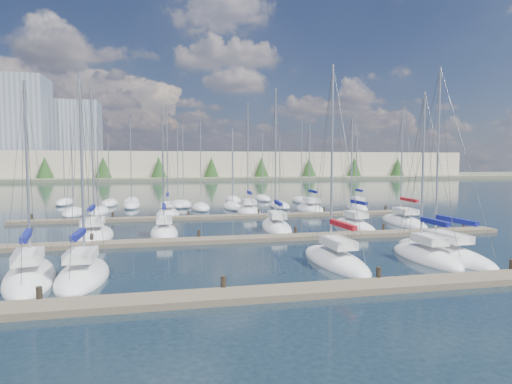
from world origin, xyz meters
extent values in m
plane|color=#192732|center=(0.00, 60.00, 0.00)|extent=(400.00, 400.00, 0.00)
cube|color=#6B5E4C|center=(0.00, 2.00, 0.15)|extent=(44.00, 1.80, 0.35)
cylinder|color=#2D261C|center=(-12.00, 2.90, 0.30)|extent=(0.26, 0.26, 1.10)
cylinder|color=#2D261C|center=(-4.00, 2.90, 0.30)|extent=(0.26, 0.26, 1.10)
cylinder|color=#2D261C|center=(4.00, 2.90, 0.30)|extent=(0.26, 0.26, 1.10)
cylinder|color=#2D261C|center=(12.00, 2.90, 0.30)|extent=(0.26, 0.26, 1.10)
cube|color=#6B5E4C|center=(0.00, 16.00, 0.15)|extent=(44.00, 1.80, 0.35)
cylinder|color=#2D261C|center=(-12.00, 16.90, 0.30)|extent=(0.26, 0.26, 1.10)
cylinder|color=#2D261C|center=(-4.00, 16.90, 0.30)|extent=(0.26, 0.26, 1.10)
cylinder|color=#2D261C|center=(4.00, 16.90, 0.30)|extent=(0.26, 0.26, 1.10)
cylinder|color=#2D261C|center=(12.00, 16.90, 0.30)|extent=(0.26, 0.26, 1.10)
cylinder|color=#2D261C|center=(20.00, 16.90, 0.30)|extent=(0.26, 0.26, 1.10)
cube|color=#6B5E4C|center=(0.00, 30.00, 0.15)|extent=(44.00, 1.80, 0.35)
cylinder|color=#2D261C|center=(-20.00, 30.90, 0.30)|extent=(0.26, 0.26, 1.10)
cylinder|color=#2D261C|center=(-12.00, 30.90, 0.30)|extent=(0.26, 0.26, 1.10)
cylinder|color=#2D261C|center=(-4.00, 30.90, 0.30)|extent=(0.26, 0.26, 1.10)
cylinder|color=#2D261C|center=(4.00, 30.90, 0.30)|extent=(0.26, 0.26, 1.10)
cylinder|color=#2D261C|center=(12.00, 30.90, 0.30)|extent=(0.26, 0.26, 1.10)
cylinder|color=#2D261C|center=(20.00, 30.90, 0.30)|extent=(0.26, 0.26, 1.10)
ellipsoid|color=white|center=(3.62, 34.86, 0.05)|extent=(3.53, 8.64, 1.60)
cube|color=maroon|center=(3.62, 34.86, 0.05)|extent=(1.81, 4.16, 0.12)
cube|color=silver|center=(3.58, 34.44, 1.35)|extent=(1.80, 3.07, 0.50)
cylinder|color=#9EA0A5|center=(3.67, 35.53, 7.28)|extent=(0.14, 0.14, 12.37)
cylinder|color=#9EA0A5|center=(3.52, 33.77, 2.40)|extent=(0.41, 3.53, 0.10)
cube|color=navy|center=(3.52, 33.77, 2.52)|extent=(0.58, 3.27, 0.30)
ellipsoid|color=white|center=(-10.95, 7.10, 0.05)|extent=(2.59, 6.82, 1.60)
cube|color=silver|center=(-10.96, 6.76, 1.35)|extent=(1.42, 2.39, 0.50)
cylinder|color=#9EA0A5|center=(-10.95, 7.65, 6.00)|extent=(0.14, 0.14, 9.79)
cylinder|color=#9EA0A5|center=(-10.96, 6.22, 2.40)|extent=(0.12, 2.86, 0.10)
cube|color=navy|center=(-10.96, 6.22, 2.52)|extent=(0.32, 2.63, 0.30)
ellipsoid|color=white|center=(-6.19, 33.76, 0.05)|extent=(2.86, 7.33, 1.60)
cube|color=silver|center=(-6.20, 33.40, 1.35)|extent=(1.53, 2.58, 0.50)
cylinder|color=#9EA0A5|center=(-6.17, 34.34, 7.02)|extent=(0.14, 0.14, 11.85)
cylinder|color=#9EA0A5|center=(-6.22, 32.82, 2.40)|extent=(0.20, 3.05, 0.10)
cube|color=navy|center=(-6.22, 32.82, 2.52)|extent=(0.39, 2.81, 0.30)
ellipsoid|color=white|center=(3.60, 21.57, 0.05)|extent=(3.58, 9.40, 1.60)
cube|color=silver|center=(3.55, 21.11, 1.35)|extent=(1.75, 3.35, 0.50)
cylinder|color=#9EA0A5|center=(3.69, 22.30, 7.10)|extent=(0.14, 0.14, 12.00)
cylinder|color=#9EA0A5|center=(3.46, 20.39, 2.40)|extent=(0.56, 3.83, 0.10)
cube|color=navy|center=(3.46, 20.39, 2.52)|extent=(0.73, 3.55, 0.30)
ellipsoid|color=white|center=(-12.38, 20.38, 0.05)|extent=(3.44, 8.23, 1.60)
cube|color=black|center=(-12.38, 20.38, 0.05)|extent=(1.77, 3.95, 0.12)
cube|color=silver|center=(-12.36, 19.97, 1.35)|extent=(1.82, 2.91, 0.50)
cylinder|color=#9EA0A5|center=(-12.41, 21.02, 6.97)|extent=(0.14, 0.14, 11.74)
cylinder|color=#9EA0A5|center=(-12.33, 19.33, 2.40)|extent=(0.25, 3.40, 0.10)
cube|color=navy|center=(-12.33, 19.33, 2.52)|extent=(0.44, 3.14, 0.30)
ellipsoid|color=white|center=(9.64, 7.29, 0.05)|extent=(2.42, 7.03, 1.60)
cube|color=silver|center=(9.63, 6.94, 1.35)|extent=(1.30, 2.47, 0.50)
cylinder|color=#9EA0A5|center=(9.66, 7.85, 5.88)|extent=(0.14, 0.14, 9.56)
cylinder|color=#9EA0A5|center=(9.62, 6.38, 2.40)|extent=(0.17, 2.93, 0.10)
cube|color=navy|center=(9.62, 6.38, 2.52)|extent=(0.37, 2.70, 0.30)
ellipsoid|color=white|center=(-6.67, 20.34, 0.05)|extent=(2.40, 6.68, 1.60)
cube|color=maroon|center=(-6.67, 20.34, 0.05)|extent=(1.24, 3.21, 0.12)
cube|color=silver|center=(-6.67, 20.00, 1.35)|extent=(1.30, 2.34, 0.50)
cylinder|color=#9EA0A5|center=(-6.68, 20.87, 5.93)|extent=(0.14, 0.14, 9.67)
cylinder|color=#9EA0A5|center=(-6.66, 19.47, 2.40)|extent=(0.13, 2.80, 0.10)
cube|color=navy|center=(-6.66, 19.47, 2.52)|extent=(0.33, 2.57, 0.30)
ellipsoid|color=white|center=(10.77, 20.24, 0.05)|extent=(2.57, 7.54, 1.60)
cube|color=black|center=(10.77, 20.24, 0.05)|extent=(1.33, 3.62, 0.12)
cube|color=silver|center=(10.78, 19.87, 1.35)|extent=(1.39, 2.65, 0.50)
cylinder|color=#9EA0A5|center=(10.76, 20.84, 5.96)|extent=(0.14, 0.14, 9.73)
cylinder|color=#9EA0A5|center=(10.79, 19.27, 2.40)|extent=(0.15, 3.15, 0.10)
cube|color=navy|center=(10.79, 19.27, 2.52)|extent=(0.35, 2.90, 0.30)
ellipsoid|color=white|center=(11.36, 7.98, 0.05)|extent=(2.91, 9.40, 1.60)
cube|color=black|center=(11.36, 7.98, 0.05)|extent=(1.50, 4.52, 0.12)
cube|color=silver|center=(11.37, 7.51, 1.35)|extent=(1.54, 3.31, 0.50)
cylinder|color=#9EA0A5|center=(11.33, 8.72, 6.80)|extent=(0.14, 0.14, 11.40)
cylinder|color=#9EA0A5|center=(11.40, 6.77, 2.40)|extent=(0.23, 3.92, 0.10)
cube|color=navy|center=(11.40, 6.77, 2.52)|extent=(0.42, 3.61, 0.30)
ellipsoid|color=white|center=(16.94, 21.86, 0.05)|extent=(3.50, 8.75, 1.60)
cube|color=silver|center=(16.89, 21.44, 1.35)|extent=(1.75, 3.12, 0.50)
cylinder|color=#9EA0A5|center=(17.01, 22.54, 6.14)|extent=(0.14, 0.14, 10.07)
cylinder|color=#9EA0A5|center=(16.82, 20.76, 2.40)|extent=(0.47, 3.57, 0.10)
cube|color=maroon|center=(16.82, 20.76, 2.52)|extent=(0.64, 3.31, 0.30)
ellipsoid|color=white|center=(-13.64, 7.42, 0.05)|extent=(3.93, 8.35, 1.60)
cube|color=black|center=(-13.64, 7.42, 0.05)|extent=(1.98, 4.02, 0.12)
cube|color=silver|center=(-13.57, 7.02, 1.35)|extent=(1.86, 3.01, 0.50)
cylinder|color=#9EA0A5|center=(-13.76, 8.05, 5.79)|extent=(0.14, 0.14, 9.38)
cylinder|color=#9EA0A5|center=(-13.45, 6.39, 2.40)|extent=(0.72, 3.33, 0.10)
cube|color=navy|center=(-13.45, 6.39, 2.52)|extent=(0.87, 3.10, 0.30)
ellipsoid|color=white|center=(18.58, 35.81, 0.05)|extent=(3.32, 7.43, 1.60)
cube|color=black|center=(18.58, 35.81, 0.05)|extent=(1.67, 3.58, 0.12)
cube|color=silver|center=(18.52, 35.46, 1.35)|extent=(1.57, 2.67, 0.50)
cylinder|color=#9EA0A5|center=(18.68, 36.38, 6.18)|extent=(0.14, 0.14, 10.17)
cylinder|color=#9EA0A5|center=(18.42, 34.89, 2.40)|extent=(0.62, 2.98, 0.10)
cube|color=navy|center=(18.42, 34.89, 2.52)|extent=(0.78, 2.78, 0.30)
ellipsoid|color=white|center=(11.80, 35.14, 0.05)|extent=(3.28, 8.27, 1.60)
cube|color=silver|center=(11.78, 34.73, 1.35)|extent=(1.72, 2.92, 0.50)
cylinder|color=#9EA0A5|center=(11.83, 35.79, 6.10)|extent=(0.14, 0.14, 10.01)
cylinder|color=#9EA0A5|center=(11.75, 34.08, 2.40)|extent=(0.27, 3.42, 0.10)
cube|color=navy|center=(11.75, 34.08, 2.52)|extent=(0.46, 3.16, 0.30)
ellipsoid|color=white|center=(3.55, 7.51, 0.05)|extent=(2.75, 7.92, 1.60)
cube|color=maroon|center=(3.55, 7.51, 0.05)|extent=(1.42, 3.80, 0.12)
cube|color=silver|center=(3.56, 7.12, 1.35)|extent=(1.45, 2.79, 0.50)
cylinder|color=#9EA0A5|center=(3.52, 8.13, 6.63)|extent=(0.14, 0.14, 11.06)
cylinder|color=#9EA0A5|center=(3.59, 6.49, 2.40)|extent=(0.23, 3.29, 0.10)
cube|color=maroon|center=(3.59, 6.49, 2.52)|extent=(0.42, 3.03, 0.30)
cylinder|color=#9EA0A5|center=(-20.75, 49.89, 6.50)|extent=(0.12, 0.12, 11.20)
ellipsoid|color=white|center=(-20.75, 49.89, 0.25)|extent=(2.20, 6.40, 1.40)
cylinder|color=#9EA0A5|center=(-3.94, 43.45, 5.97)|extent=(0.12, 0.12, 10.14)
ellipsoid|color=white|center=(-3.94, 43.45, 0.25)|extent=(2.20, 6.40, 1.40)
cylinder|color=#9EA0A5|center=(-4.68, 43.24, 6.14)|extent=(0.12, 0.12, 10.49)
ellipsoid|color=white|center=(-4.68, 43.24, 0.25)|extent=(2.20, 6.40, 1.40)
cylinder|color=#9EA0A5|center=(9.07, 50.53, 5.93)|extent=(0.12, 0.12, 10.06)
ellipsoid|color=white|center=(9.07, 50.53, 0.25)|extent=(2.20, 6.40, 1.40)
cylinder|color=#9EA0A5|center=(-14.23, 47.33, 5.60)|extent=(0.12, 0.12, 9.39)
ellipsoid|color=white|center=(-14.23, 47.33, 0.25)|extent=(2.20, 6.40, 1.40)
cylinder|color=#9EA0A5|center=(-16.97, 36.19, 5.83)|extent=(0.12, 0.12, 9.85)
ellipsoid|color=white|center=(-16.97, 36.19, 0.25)|extent=(2.20, 6.40, 1.40)
cylinder|color=#9EA0A5|center=(-14.23, 36.83, 5.55)|extent=(0.12, 0.12, 9.30)
ellipsoid|color=white|center=(-14.23, 36.83, 0.25)|extent=(2.20, 6.40, 1.40)
cylinder|color=#9EA0A5|center=(13.97, 45.41, 6.74)|extent=(0.12, 0.12, 11.68)
ellipsoid|color=white|center=(13.97, 45.41, 0.25)|extent=(2.20, 6.40, 1.40)
cylinder|color=#9EA0A5|center=(2.31, 39.32, 5.78)|extent=(0.12, 0.12, 9.76)
ellipsoid|color=white|center=(2.31, 39.32, 0.25)|extent=(2.20, 6.40, 1.40)
cylinder|color=#9EA0A5|center=(-11.34, 49.91, 6.87)|extent=(0.12, 0.12, 11.95)
ellipsoid|color=white|center=(-11.34, 49.91, 0.25)|extent=(2.20, 6.40, 1.40)
cylinder|color=#9EA0A5|center=(8.76, 39.06, 5.13)|extent=(0.12, 0.12, 8.46)
ellipsoid|color=white|center=(8.76, 39.06, 0.25)|extent=(2.20, 6.40, 1.40)
cylinder|color=#9EA0A5|center=(-10.91, 43.47, 4.96)|extent=(0.12, 0.12, 8.12)
ellipsoid|color=white|center=(-10.91, 43.47, 0.25)|extent=(2.20, 6.40, 1.40)
cylinder|color=#9EA0A5|center=(4.00, 49.08, 5.90)|extent=(0.12, 0.12, 10.00)
ellipsoid|color=white|center=(4.00, 49.08, 0.25)|extent=(2.20, 6.40, 1.40)
cylinder|color=#9EA0A5|center=(-1.89, 38.97, 6.17)|extent=(0.12, 0.12, 10.54)
ellipsoid|color=white|center=(-1.89, 38.97, 0.25)|extent=(2.20, 6.40, 1.40)
cube|color=#666B51|center=(0.00, 150.00, 0.50)|extent=(400.00, 60.00, 1.00)
cube|color=beige|center=(10.00, 140.00, 5.00)|extent=(200.00, 12.00, 10.00)
cube|color=slate|center=(-60.00, 160.00, 19.00)|extent=(22.00, 18.00, 38.00)
cube|color=slate|center=(-40.00, 165.00, 15.00)|extent=(18.00, 15.00, 30.00)
cone|color=#284C1E|center=(-44.00, 133.00, 4.00)|extent=(6.00, 6.00, 8.00)
cone|color=#284C1E|center=(-26.00, 133.00, 4.00)|extent=(6.00, 6.00, 8.00)
cone|color=#284C1E|center=(-8.00, 133.00, 4.00)|extent=(6.00, 6.00, 8.00)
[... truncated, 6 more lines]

